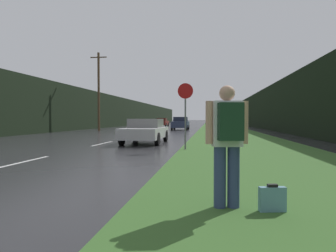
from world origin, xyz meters
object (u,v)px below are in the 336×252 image
at_px(suitcase, 272,199).
at_px(car_passing_far, 180,123).
at_px(stop_sign, 185,109).
at_px(hitchhiker_with_backpack, 227,138).
at_px(car_passing_near, 145,131).
at_px(car_oncoming, 162,122).

xyz_separation_m(suitcase, car_passing_far, (-4.35, 31.42, 0.57)).
relative_size(stop_sign, suitcase, 6.97).
bearing_deg(car_passing_far, stop_sign, 96.05).
bearing_deg(hitchhiker_with_backpack, car_passing_near, 97.17).
distance_m(car_passing_near, car_oncoming, 33.65).
bearing_deg(car_oncoming, stop_sign, -79.42).
xyz_separation_m(hitchhiker_with_backpack, car_oncoming, (-8.12, 44.92, -0.31)).
xyz_separation_m(car_passing_near, car_oncoming, (-4.39, 33.36, 0.06)).
relative_size(suitcase, car_passing_far, 0.10).
bearing_deg(hitchhiker_with_backpack, car_oncoming, 89.54).
bearing_deg(suitcase, stop_sign, 92.12).
xyz_separation_m(stop_sign, car_passing_near, (-2.44, 3.27, -1.05)).
height_order(car_passing_far, car_oncoming, car_passing_far).
distance_m(car_passing_far, car_oncoming, 14.27).
height_order(suitcase, car_passing_far, car_passing_far).
bearing_deg(hitchhiker_with_backpack, car_passing_far, 86.08).
xyz_separation_m(suitcase, car_passing_near, (-4.35, 11.64, 0.49)).
distance_m(hitchhiker_with_backpack, car_oncoming, 45.65).
relative_size(stop_sign, car_oncoming, 0.63).
bearing_deg(car_passing_far, hitchhiker_with_backpack, 96.79).
bearing_deg(stop_sign, suitcase, -77.17).
xyz_separation_m(stop_sign, car_oncoming, (-6.84, 36.63, -0.99)).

